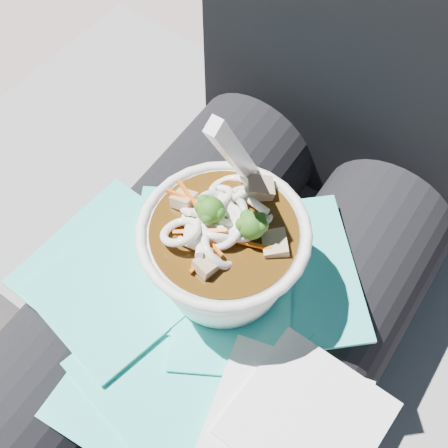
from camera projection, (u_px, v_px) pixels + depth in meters
The scene contains 7 objects.
ground at pixel (219, 448), 1.13m from camera, with size 20.00×20.00×0.00m, color slate.
stone_ledge at pixel (270, 332), 1.00m from camera, with size 1.00×0.50×0.48m, color slate.
lap at pixel (216, 321), 0.66m from camera, with size 0.34×0.48×0.16m.
person_body at pixel (263, 251), 0.69m from camera, with size 0.34×0.94×1.03m.
plastic_bag at pixel (190, 295), 0.58m from camera, with size 0.32×0.34×0.02m.
napkins at pixel (293, 423), 0.50m from camera, with size 0.15×0.15×0.01m.
udon_bowl at pixel (224, 247), 0.54m from camera, with size 0.15×0.15×0.20m.
Camera 1 is at (0.16, -0.22, 1.18)m, focal length 50.00 mm.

